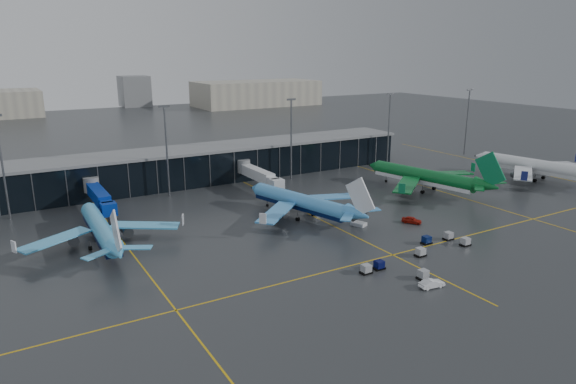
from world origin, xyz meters
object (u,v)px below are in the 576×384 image
airliner_ba (535,158)px  service_van_white (432,283)px  airliner_arkefly (99,218)px  airliner_klm_near (300,192)px  mobile_airstair (359,222)px  airliner_aer_lingus (423,168)px  baggage_carts (420,253)px  service_van_red (412,220)px

airliner_ba → service_van_white: airliner_ba is taller
airliner_arkefly → airliner_klm_near: airliner_klm_near is taller
mobile_airstair → airliner_ba: bearing=-16.3°
airliner_aer_lingus → mobile_airstair: 39.38m
airliner_klm_near → airliner_ba: size_ratio=0.89×
baggage_carts → mobile_airstair: 21.37m
airliner_aer_lingus → baggage_carts: 52.68m
airliner_ba → airliner_klm_near: bearing=166.1°
baggage_carts → mobile_airstair: size_ratio=7.68×
airliner_aer_lingus → service_van_white: bearing=-145.4°
airliner_klm_near → service_van_red: airliner_klm_near is taller
airliner_arkefly → service_van_red: airliner_arkefly is taller
airliner_aer_lingus → baggage_carts: airliner_aer_lingus is taller
airliner_aer_lingus → mobile_airstair: bearing=-168.4°
baggage_carts → mobile_airstair: bearing=86.2°
baggage_carts → service_van_red: size_ratio=6.29×
baggage_carts → service_van_white: size_ratio=6.31×
airliner_arkefly → mobile_airstair: size_ratio=10.22×
service_van_red → service_van_white: 34.75m
airliner_aer_lingus → service_van_white: 66.21m
airliner_aer_lingus → baggage_carts: bearing=-147.2°
mobile_airstair → service_van_red: (11.86, -5.00, 0.02)m
airliner_arkefly → airliner_klm_near: (46.23, -4.75, 0.27)m
airliner_arkefly → service_van_red: bearing=-17.7°
airliner_klm_near → service_van_white: 45.58m
airliner_ba → airliner_arkefly: bearing=165.2°
airliner_klm_near → baggage_carts: airliner_klm_near is taller
airliner_arkefly → service_van_white: size_ratio=8.40×
airliner_klm_near → service_van_red: 27.55m
airliner_klm_near → baggage_carts: bearing=-92.7°
mobile_airstair → airliner_klm_near: bearing=101.1°
baggage_carts → service_van_red: baggage_carts is taller
mobile_airstair → service_van_white: 33.76m
airliner_arkefly → baggage_carts: 66.15m
service_van_white → airliner_aer_lingus: bearing=-35.6°
airliner_klm_near → baggage_carts: size_ratio=1.39×
mobile_airstair → service_van_white: size_ratio=0.82×
airliner_klm_near → mobile_airstair: size_ratio=10.68×
airliner_aer_lingus → service_van_white: (-45.14, -48.05, -6.05)m
airliner_aer_lingus → service_van_white: size_ratio=9.60×
airliner_klm_near → mobile_airstair: airliner_klm_near is taller
airliner_arkefly → airliner_aer_lingus: 90.29m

